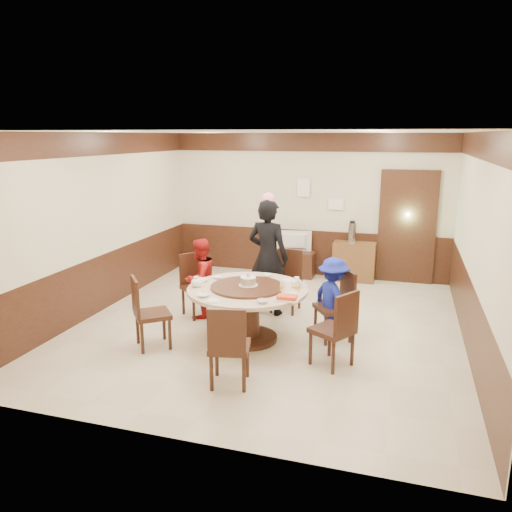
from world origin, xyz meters
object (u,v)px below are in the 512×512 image
(banquet_table, at_px, (248,303))
(person_blue, at_px, (333,299))
(person_standing, at_px, (268,257))
(television, at_px, (293,241))
(birthday_cake, at_px, (248,281))
(shrimp_platter, at_px, (287,298))
(side_cabinet, at_px, (354,261))
(person_red, at_px, (200,278))
(thermos, at_px, (352,233))
(tv_stand, at_px, (293,264))

(banquet_table, relative_size, person_blue, 1.41)
(person_standing, distance_m, person_blue, 1.41)
(television, bearing_deg, birthday_cake, 83.55)
(person_standing, xyz_separation_m, television, (-0.09, 2.21, -0.21))
(person_blue, xyz_separation_m, shrimp_platter, (-0.48, -0.72, 0.20))
(birthday_cake, height_order, side_cabinet, birthday_cake)
(banquet_table, relative_size, person_standing, 0.90)
(shrimp_platter, bearing_deg, person_blue, 56.57)
(banquet_table, height_order, person_red, person_red)
(person_standing, height_order, side_cabinet, person_standing)
(person_standing, bearing_deg, banquet_table, 102.73)
(banquet_table, bearing_deg, person_standing, 91.28)
(side_cabinet, bearing_deg, birthday_cake, -107.86)
(shrimp_platter, distance_m, thermos, 3.75)
(birthday_cake, bearing_deg, person_blue, 17.60)
(banquet_table, xyz_separation_m, birthday_cake, (0.01, 0.02, 0.31))
(person_standing, bearing_deg, television, -76.24)
(banquet_table, relative_size, birthday_cake, 6.37)
(person_red, relative_size, television, 1.74)
(banquet_table, bearing_deg, tv_stand, 91.95)
(person_red, bearing_deg, shrimp_platter, 77.20)
(person_standing, xyz_separation_m, side_cabinet, (1.11, 2.24, -0.54))
(shrimp_platter, distance_m, side_cabinet, 3.78)
(person_red, xyz_separation_m, tv_stand, (0.86, 2.68, -0.37))
(birthday_cake, distance_m, television, 3.33)
(shrimp_platter, xyz_separation_m, tv_stand, (-0.75, 3.70, -0.53))
(person_red, relative_size, tv_stand, 1.46)
(person_blue, relative_size, shrimp_platter, 3.87)
(banquet_table, relative_size, thermos, 4.30)
(birthday_cake, bearing_deg, banquet_table, -110.55)
(banquet_table, distance_m, side_cabinet, 3.55)
(person_red, xyz_separation_m, thermos, (2.00, 2.71, 0.32))
(person_standing, bearing_deg, thermos, -103.66)
(television, xyz_separation_m, side_cabinet, (1.20, 0.03, -0.33))
(banquet_table, distance_m, person_blue, 1.17)
(birthday_cake, height_order, tv_stand, birthday_cake)
(person_red, bearing_deg, birthday_cake, 76.24)
(person_red, distance_m, thermos, 3.39)
(television, distance_m, thermos, 1.16)
(side_cabinet, bearing_deg, tv_stand, -178.57)
(person_red, relative_size, shrimp_platter, 4.12)
(shrimp_platter, bearing_deg, side_cabinet, 83.06)
(television, distance_m, side_cabinet, 1.25)
(person_blue, xyz_separation_m, birthday_cake, (-1.10, -0.35, 0.26))
(side_cabinet, bearing_deg, shrimp_platter, -96.94)
(person_blue, distance_m, tv_stand, 3.23)
(person_blue, bearing_deg, birthday_cake, 62.98)
(banquet_table, distance_m, television, 3.35)
(banquet_table, distance_m, birthday_cake, 0.31)
(person_blue, relative_size, thermos, 3.05)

